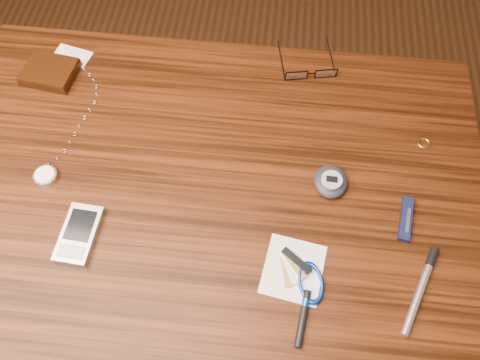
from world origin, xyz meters
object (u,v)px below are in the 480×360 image
Objects in this scene: wallet_and_card at (51,72)px; pocket_knife at (406,219)px; silver_pen at (423,283)px; desk at (208,211)px; pocket_watch at (48,171)px; notepad_keys at (302,276)px; eyeglasses at (311,72)px; pda_phone at (79,234)px; pedometer at (331,181)px.

pocket_knife is (0.70, -0.25, -0.01)m from wallet_and_card.
pocket_knife is 0.56× the size of silver_pen.
wallet_and_card reaches higher than desk.
wallet_and_card is 0.45× the size of pocket_watch.
pocket_knife is at bearing 34.67° from notepad_keys.
eyeglasses reaches higher than silver_pen.
desk is 7.41× the size of wallet_and_card.
silver_pen reaches higher than desk.
desk is 0.25m from pda_phone.
eyeglasses is 0.54m from pocket_watch.
pedometer is at bearing 3.34° from pocket_watch.
pedometer is 0.18m from notepad_keys.
pocket_knife reaches higher than notepad_keys.
pocket_watch is 0.64m from pocket_knife.
desk is at bearing 141.13° from notepad_keys.
eyeglasses reaches higher than pda_phone.
pda_phone reaches higher than notepad_keys.
pedometer is at bearing -18.77° from wallet_and_card.
notepad_keys is (0.18, -0.14, 0.11)m from desk.
wallet_and_card is 0.23m from pocket_watch.
wallet_and_card reaches higher than pocket_watch.
pda_phone is at bearing -149.62° from desk.
eyeglasses is at bearing 57.49° from desk.
pda_phone is 0.55m from pocket_knife.
eyeglasses reaches higher than pocket_watch.
notepad_keys is at bearing -103.43° from pedometer.
pocket_watch is 0.14m from pda_phone.
pocket_watch is (-0.28, -0.00, 0.11)m from desk.
notepad_keys is 0.19m from silver_pen.
pocket_watch is 0.67m from silver_pen.
eyeglasses is 1.19× the size of pda_phone.
pocket_watch is at bearing -179.92° from desk.
pedometer is at bearing 7.50° from desk.
desk is 7.77× the size of eyeglasses.
silver_pen reaches higher than notepad_keys.
silver_pen is at bearing -26.58° from wallet_and_card.
silver_pen is at bearing -20.30° from desk.
silver_pen is (0.37, -0.14, 0.11)m from desk.
pda_phone reaches higher than desk.
desk is 0.25m from notepad_keys.
desk is at bearing 175.77° from pocket_knife.
silver_pen reaches higher than pocket_watch.
pda_phone is 1.57× the size of pedometer.
wallet_and_card is at bearing 161.23° from pedometer.
pda_phone is 0.72× the size of silver_pen.
pocket_knife is (0.13, -0.05, -0.01)m from pedometer.
wallet_and_card is 0.80m from silver_pen.
wallet_and_card is (-0.35, 0.22, 0.11)m from desk.
wallet_and_card is 0.53m from eyeglasses.
notepad_keys is 0.21m from pocket_knife.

